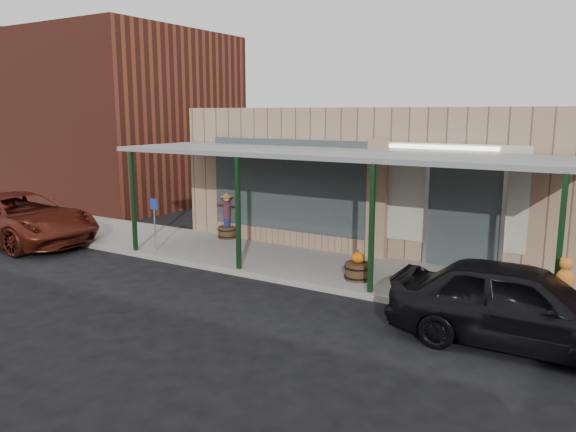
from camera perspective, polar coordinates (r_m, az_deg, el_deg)
The scene contains 10 objects.
ground at distance 11.77m, azimuth -4.17°, elevation -9.75°, with size 120.00×120.00×0.00m, color black.
sidewalk at distance 14.67m, azimuth 4.10°, elevation -5.32°, with size 40.00×3.20×0.15m, color gray.
storefront at distance 18.39m, azimuth 10.81°, elevation 4.14°, with size 12.00×6.25×4.20m.
awning at distance 14.12m, azimuth 4.19°, elevation 6.17°, with size 12.00×3.00×3.04m.
block_buildings_near at distance 18.68m, azimuth 17.97°, elevation 9.07°, with size 61.00×8.00×8.00m.
barrel_scarecrow at distance 17.76m, azimuth -6.23°, elevation -0.70°, with size 0.88×0.66×1.45m.
barrel_pumpkin at distance 13.46m, azimuth 7.10°, elevation -5.38°, with size 0.72×0.72×0.72m.
handicap_sign at distance 16.44m, azimuth -13.42°, elevation -0.12°, with size 0.31×0.08×1.51m.
parked_sedan at distance 10.66m, azimuth 22.51°, elevation -8.37°, with size 4.51×1.88×1.56m.
car_maroon at distance 19.58m, azimuth -25.70°, elevation -0.21°, with size 2.60×5.63×1.56m, color #561C11.
Camera 1 is at (6.50, -8.93, 4.06)m, focal length 35.00 mm.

